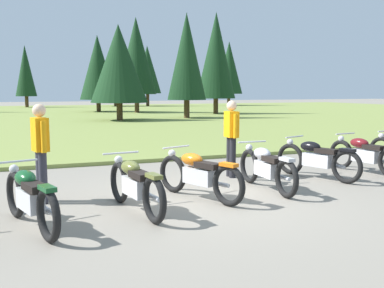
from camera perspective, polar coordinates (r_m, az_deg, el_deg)
The scene contains 11 objects.
ground_plane at distance 7.95m, azimuth 1.59°, elevation -6.94°, with size 140.00×140.00×0.00m, color gray.
grass_moorland at distance 33.43m, azimuth -16.18°, elevation 3.43°, with size 80.00×44.00×0.10m, color olive.
forest_treeline at distance 39.79m, azimuth -15.52°, elevation 9.97°, with size 40.35×27.72×8.78m.
motorcycle_british_green at distance 6.57m, azimuth -19.86°, elevation -6.38°, with size 0.80×2.05×0.88m.
motorcycle_olive at distance 7.06m, azimuth -7.25°, elevation -5.11°, with size 0.65×2.09×0.88m.
motorcycle_orange at distance 7.86m, azimuth 0.82°, elevation -3.83°, with size 0.95×1.99×0.88m.
motorcycle_silver at distance 8.67m, azimuth 9.41°, elevation -2.91°, with size 0.62×2.10×0.88m.
motorcycle_black at distance 10.01m, azimuth 15.54°, elevation -1.77°, with size 0.90×2.01×0.88m.
motorcycle_maroon at distance 11.02m, azimuth 21.08°, elevation -1.21°, with size 0.66×2.09×0.88m.
rider_checking_bike at distance 7.93m, azimuth -18.66°, elevation -0.37°, with size 0.29×0.54×1.67m.
rider_near_row_end at distance 9.79m, azimuth 5.01°, elevation 1.28°, with size 0.25×0.55×1.67m.
Camera 1 is at (-3.01, -7.11, 1.90)m, focal length 42.04 mm.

